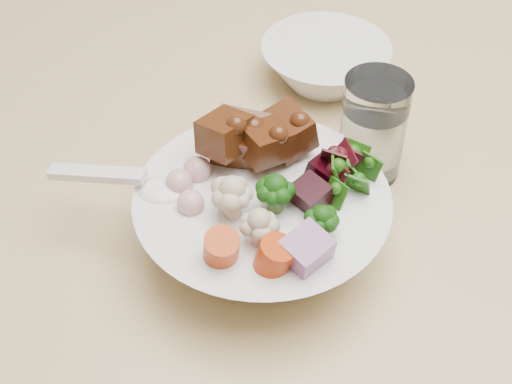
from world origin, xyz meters
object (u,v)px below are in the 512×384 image
chair_far (324,75)px  water_glass (372,132)px  dining_table (420,240)px  food_bowl (264,217)px  side_bowl (325,64)px

chair_far → water_glass: 0.77m
dining_table → food_bowl: size_ratio=7.68×
food_bowl → side_bowl: bearing=71.4°
dining_table → chair_far: chair_far is taller
food_bowl → side_bowl: food_bowl is taller
side_bowl → food_bowl: bearing=-108.6°
water_glass → side_bowl: water_glass is taller
water_glass → side_bowl: (-0.03, 0.17, -0.03)m
water_glass → dining_table: bearing=-27.7°
water_glass → side_bowl: 0.18m
side_bowl → dining_table: bearing=-64.4°
food_bowl → side_bowl: size_ratio=1.51×
dining_table → water_glass: (-0.07, 0.04, 0.14)m
chair_far → food_bowl: food_bowl is taller
dining_table → food_bowl: 0.24m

